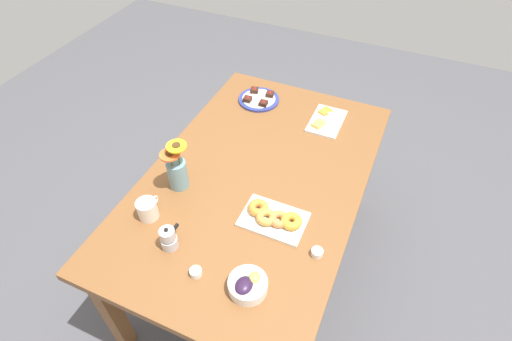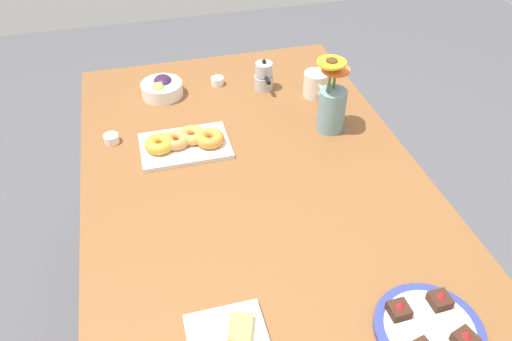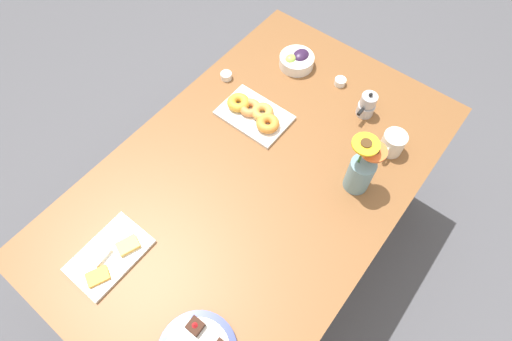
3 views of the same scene
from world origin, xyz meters
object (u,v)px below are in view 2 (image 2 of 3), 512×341
at_px(dessert_plate, 429,329).
at_px(coffee_mug, 316,84).
at_px(dining_table, 256,202).
at_px(flower_vase, 332,105).
at_px(grape_bowl, 162,88).
at_px(jam_cup_honey, 217,81).
at_px(moka_pot, 264,76).
at_px(croissant_platter, 185,142).
at_px(jam_cup_berry, 111,138).

bearing_deg(dessert_plate, coffee_mug, 174.52).
distance_m(dining_table, flower_vase, 0.40).
xyz_separation_m(dining_table, dessert_plate, (0.58, 0.24, 0.10)).
height_order(coffee_mug, grape_bowl, coffee_mug).
bearing_deg(jam_cup_honey, dining_table, -0.00).
relative_size(dining_table, flower_vase, 6.21).
bearing_deg(moka_pot, dessert_plate, 3.91).
distance_m(dining_table, croissant_platter, 0.30).
bearing_deg(coffee_mug, moka_pot, -119.69).
bearing_deg(grape_bowl, jam_cup_berry, -37.53).
xyz_separation_m(coffee_mug, dessert_plate, (0.99, -0.09, -0.04)).
bearing_deg(flower_vase, grape_bowl, -124.61).
xyz_separation_m(grape_bowl, moka_pot, (0.05, 0.37, 0.02)).
xyz_separation_m(jam_cup_berry, dessert_plate, (0.88, 0.64, -0.00)).
distance_m(coffee_mug, grape_bowl, 0.56).
height_order(grape_bowl, flower_vase, flower_vase).
bearing_deg(croissant_platter, jam_cup_berry, -111.51).
bearing_deg(coffee_mug, croissant_platter, -69.00).
height_order(grape_bowl, jam_cup_honey, grape_bowl).
xyz_separation_m(dining_table, moka_pot, (-0.50, 0.16, 0.13)).
bearing_deg(dining_table, flower_vase, 122.87).
distance_m(grape_bowl, croissant_platter, 0.34).
relative_size(coffee_mug, jam_cup_honey, 2.56).
distance_m(croissant_platter, jam_cup_berry, 0.24).
bearing_deg(croissant_platter, moka_pot, 130.60).
height_order(croissant_platter, jam_cup_berry, croissant_platter).
relative_size(croissant_platter, flower_vase, 1.09).
height_order(dining_table, coffee_mug, coffee_mug).
bearing_deg(jam_cup_berry, coffee_mug, 98.27).
distance_m(croissant_platter, dessert_plate, 0.89).
relative_size(jam_cup_honey, flower_vase, 0.19).
distance_m(jam_cup_honey, flower_vase, 0.49).
bearing_deg(coffee_mug, dessert_plate, -5.48).
xyz_separation_m(grape_bowl, jam_cup_berry, (0.25, -0.19, -0.01)).
distance_m(coffee_mug, moka_pot, 0.19).
relative_size(jam_cup_honey, jam_cup_berry, 1.00).
relative_size(jam_cup_honey, moka_pot, 0.40).
height_order(coffee_mug, dessert_plate, coffee_mug).
distance_m(dining_table, grape_bowl, 0.60).
height_order(jam_cup_berry, dessert_plate, dessert_plate).
relative_size(jam_cup_berry, moka_pot, 0.40).
xyz_separation_m(dining_table, grape_bowl, (-0.55, -0.21, 0.12)).
bearing_deg(coffee_mug, grape_bowl, -104.91).
bearing_deg(dining_table, croissant_platter, -140.34).
height_order(croissant_platter, moka_pot, moka_pot).
xyz_separation_m(grape_bowl, croissant_platter, (0.34, 0.03, -0.01)).
xyz_separation_m(coffee_mug, jam_cup_berry, (0.11, -0.73, -0.03)).
distance_m(coffee_mug, dessert_plate, 0.99).
relative_size(grape_bowl, flower_vase, 0.58).
bearing_deg(jam_cup_honey, flower_vase, 38.84).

